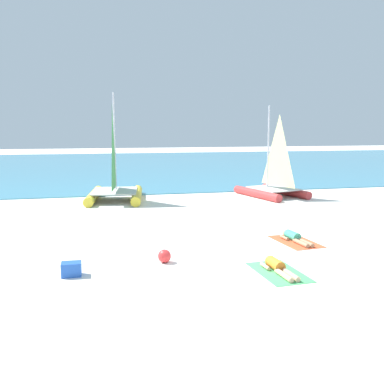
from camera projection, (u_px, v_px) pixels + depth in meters
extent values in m
plane|color=white|center=(174.00, 203.00, 21.44)|extent=(120.00, 120.00, 0.00)
cube|color=teal|center=(135.00, 165.00, 43.64)|extent=(120.00, 40.00, 0.05)
cylinder|color=#CC3838|center=(257.00, 194.00, 23.23)|extent=(1.44, 3.81, 0.44)
cylinder|color=#CC3838|center=(285.00, 191.00, 24.16)|extent=(1.44, 3.81, 0.44)
cube|color=silver|center=(273.00, 188.00, 23.50)|extent=(2.59, 2.90, 0.05)
cylinder|color=silver|center=(268.00, 147.00, 23.64)|extent=(0.09, 0.09, 4.56)
pyramid|color=#EAEA99|center=(279.00, 150.00, 22.87)|extent=(0.59, 1.95, 3.83)
cylinder|color=yellow|center=(94.00, 196.00, 22.31)|extent=(0.99, 4.32, 0.49)
cylinder|color=yellow|center=(137.00, 195.00, 22.53)|extent=(0.99, 4.32, 0.49)
cube|color=silver|center=(115.00, 191.00, 22.18)|extent=(2.56, 2.99, 0.06)
cylinder|color=silver|center=(115.00, 142.00, 22.40)|extent=(0.10, 0.10, 5.11)
pyramid|color=#4CA54C|center=(113.00, 146.00, 21.43)|extent=(0.32, 2.24, 4.29)
cube|color=#4CB266|center=(279.00, 272.00, 11.23)|extent=(1.23, 1.97, 0.01)
cylinder|color=orange|center=(275.00, 264.00, 11.40)|extent=(0.34, 0.64, 0.30)
sphere|color=#D8AD84|center=(268.00, 260.00, 11.79)|extent=(0.22, 0.22, 0.22)
cylinder|color=#D8AD84|center=(284.00, 275.00, 10.77)|extent=(0.19, 0.79, 0.14)
cylinder|color=#D8AD84|center=(290.00, 275.00, 10.82)|extent=(0.19, 0.79, 0.14)
cylinder|color=#D8AD84|center=(265.00, 266.00, 11.50)|extent=(0.13, 0.46, 0.10)
cylinder|color=#D8AD84|center=(280.00, 265.00, 11.62)|extent=(0.13, 0.46, 0.10)
cube|color=#EA5933|center=(296.00, 242.00, 14.24)|extent=(1.30, 2.01, 0.01)
cylinder|color=#3FB28C|center=(292.00, 236.00, 14.41)|extent=(0.37, 0.65, 0.30)
sphere|color=tan|center=(286.00, 233.00, 14.79)|extent=(0.22, 0.22, 0.22)
cylinder|color=tan|center=(301.00, 243.00, 13.78)|extent=(0.23, 0.79, 0.14)
cylinder|color=tan|center=(306.00, 243.00, 13.84)|extent=(0.23, 0.79, 0.14)
cylinder|color=tan|center=(284.00, 238.00, 14.50)|extent=(0.15, 0.46, 0.10)
cylinder|color=tan|center=(295.00, 237.00, 14.64)|extent=(0.15, 0.46, 0.10)
sphere|color=red|center=(164.00, 256.00, 12.02)|extent=(0.38, 0.38, 0.38)
cube|color=blue|center=(71.00, 269.00, 10.94)|extent=(0.50, 0.36, 0.36)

